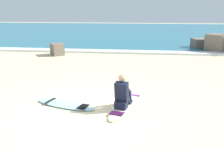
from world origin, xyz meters
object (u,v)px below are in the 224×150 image
(surfboard_main, at_px, (126,104))
(surfboard_spare_near, at_px, (65,104))
(shoreline_rock, at_px, (57,49))
(surfer_seated, at_px, (123,94))

(surfboard_main, distance_m, surfboard_spare_near, 1.74)
(shoreline_rock, bearing_deg, surfer_seated, -59.33)
(surfboard_main, bearing_deg, shoreline_rock, 122.18)
(surfboard_main, xyz_separation_m, shoreline_rock, (-4.55, 7.23, 0.30))
(shoreline_rock, bearing_deg, surfboard_spare_near, -69.33)
(surfboard_spare_near, bearing_deg, surfer_seated, -1.65)
(surfboard_main, bearing_deg, surfboard_spare_near, -171.32)
(surfer_seated, bearing_deg, surfboard_main, 76.17)
(surfboard_main, distance_m, surfer_seated, 0.51)
(surfboard_spare_near, bearing_deg, shoreline_rock, 110.67)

